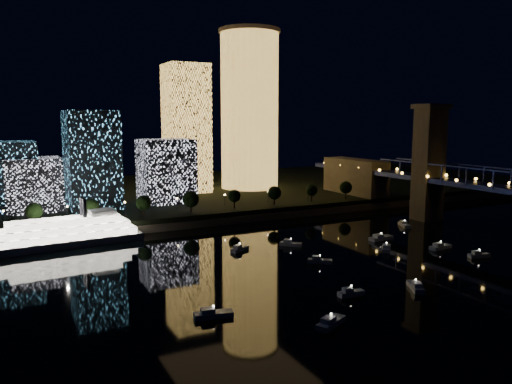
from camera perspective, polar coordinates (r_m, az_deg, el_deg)
ground at (r=152.39m, az=15.19°, el=-8.56°), size 520.00×520.00×0.00m
far_bank at (r=288.03m, az=-6.63°, el=0.05°), size 420.00×160.00×5.00m
seawall at (r=217.77m, az=0.58°, el=-2.82°), size 420.00×6.00×3.00m
tower_cylindrical at (r=282.43m, az=-0.73°, el=9.35°), size 34.00×34.00×87.28m
tower_rectangular at (r=269.13m, az=-7.95°, el=7.17°), size 21.11×21.11×67.18m
midrise_blocks at (r=232.06m, az=-19.17°, el=2.44°), size 87.81×31.94×42.35m
riverboat at (r=184.74m, az=-21.73°, el=-4.54°), size 56.42×15.96×16.78m
motorboats at (r=159.08m, az=11.95°, el=-7.43°), size 113.29×75.65×2.78m
esplanade_trees at (r=209.92m, az=-7.37°, el=-0.82°), size 165.88×6.92×8.96m
street_lamps at (r=214.37m, az=-9.00°, el=-1.06°), size 132.70×0.70×5.65m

